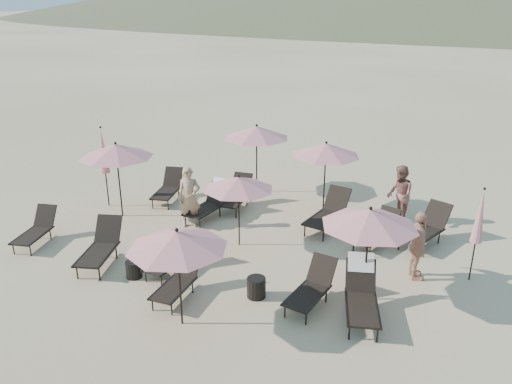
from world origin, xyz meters
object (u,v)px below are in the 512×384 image
at_px(lounger_6, 168,188).
at_px(lounger_10, 377,231).
at_px(beachgoer_c, 418,246).
at_px(lounger_11, 426,227).
at_px(side_table_0, 134,269).
at_px(lounger_2, 171,257).
at_px(beachgoer_b, 400,195).
at_px(umbrella_open_2, 370,218).
at_px(beachgoer_a, 189,197).
at_px(lounger_1, 101,246).
at_px(umbrella_closed_1, 103,151).
at_px(umbrella_open_3, 257,132).
at_px(umbrella_open_4, 326,150).
at_px(lounger_9, 328,212).
at_px(lounger_3, 180,276).
at_px(lounger_4, 312,287).
at_px(umbrella_open_5, 177,240).
at_px(umbrella_closed_0, 480,217).
at_px(lounger_5, 362,292).
at_px(umbrella_open_0, 116,151).
at_px(lounger_0, 36,229).
at_px(umbrella_open_1, 239,183).
at_px(lounger_7, 237,195).
at_px(side_table_1, 256,287).
at_px(lounger_8, 210,201).

relative_size(lounger_6, lounger_10, 1.05).
bearing_deg(lounger_6, beachgoer_c, -26.37).
bearing_deg(lounger_11, side_table_0, -120.67).
distance_m(lounger_2, beachgoer_b, 6.92).
height_order(umbrella_open_2, beachgoer_a, umbrella_open_2).
distance_m(lounger_1, umbrella_open_2, 6.61).
xyz_separation_m(umbrella_closed_1, beachgoer_c, (9.65, -0.33, -0.97)).
bearing_deg(umbrella_closed_1, beachgoer_c, -1.93).
height_order(umbrella_open_3, beachgoer_a, umbrella_open_3).
bearing_deg(lounger_6, umbrella_open_4, 0.73).
xyz_separation_m(lounger_1, lounger_9, (4.42, 4.49, 0.02)).
distance_m(lounger_3, lounger_4, 2.92).
relative_size(umbrella_open_5, beachgoer_b, 1.22).
bearing_deg(umbrella_closed_1, lounger_10, 6.71).
bearing_deg(lounger_1, umbrella_open_5, -40.90).
bearing_deg(umbrella_closed_0, beachgoer_a, -177.49).
xyz_separation_m(lounger_1, umbrella_open_2, (6.31, 1.27, 1.48)).
height_order(lounger_4, lounger_5, lounger_5).
bearing_deg(umbrella_open_0, lounger_2, -32.70).
bearing_deg(beachgoer_b, lounger_0, -83.88).
height_order(lounger_4, side_table_0, lounger_4).
bearing_deg(lounger_9, umbrella_open_3, 157.81).
distance_m(lounger_3, side_table_0, 1.44).
distance_m(umbrella_open_5, umbrella_closed_1, 7.15).
xyz_separation_m(lounger_11, umbrella_open_0, (-8.63, -2.11, 1.59)).
relative_size(lounger_4, umbrella_open_1, 0.81).
distance_m(lounger_11, umbrella_closed_1, 9.81).
height_order(lounger_10, lounger_11, lounger_11).
relative_size(lounger_2, umbrella_open_5, 0.70).
bearing_deg(lounger_2, umbrella_closed_0, 24.73).
height_order(lounger_4, lounger_7, lounger_7).
xyz_separation_m(lounger_11, umbrella_open_4, (-3.23, 1.00, 1.51)).
xyz_separation_m(side_table_1, beachgoer_a, (-3.40, 2.54, 0.66)).
height_order(lounger_6, beachgoer_b, beachgoer_b).
xyz_separation_m(lounger_8, lounger_11, (6.16, 1.02, -0.03)).
height_order(lounger_9, side_table_1, lounger_9).
xyz_separation_m(side_table_1, beachgoer_c, (3.01, 2.39, 0.62)).
distance_m(lounger_5, umbrella_open_2, 1.55).
distance_m(lounger_4, lounger_11, 4.46).
height_order(lounger_10, umbrella_closed_0, umbrella_closed_0).
relative_size(lounger_0, beachgoer_a, 0.91).
xyz_separation_m(umbrella_closed_0, side_table_0, (-7.18, -3.39, -1.41)).
height_order(lounger_0, lounger_9, lounger_9).
distance_m(umbrella_open_2, umbrella_closed_1, 8.98).
height_order(lounger_3, umbrella_closed_1, umbrella_closed_1).
height_order(lounger_0, side_table_1, lounger_0).
xyz_separation_m(lounger_9, lounger_10, (1.53, -0.46, -0.07)).
xyz_separation_m(lounger_5, umbrella_closed_1, (-8.89, 2.35, 1.29)).
bearing_deg(umbrella_open_0, umbrella_open_5, -38.61).
xyz_separation_m(umbrella_closed_0, umbrella_closed_1, (-10.84, -0.15, 0.20)).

